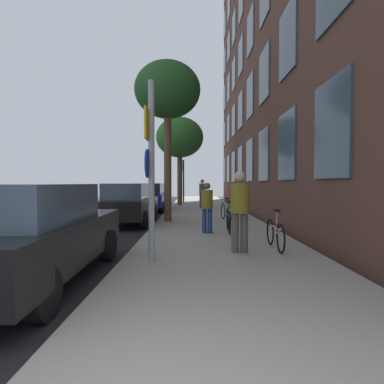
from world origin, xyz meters
name	(u,v)px	position (x,y,z in m)	size (l,w,h in m)	color
ground_plane	(138,214)	(-2.40, 15.00, 0.00)	(41.80, 41.80, 0.00)	#332D28
road_asphalt	(99,214)	(-4.50, 15.00, 0.01)	(7.00, 38.00, 0.01)	black
sidewalk	(203,212)	(1.10, 15.00, 0.06)	(4.20, 38.00, 0.12)	gray
building_facade	(254,11)	(3.69, 14.50, 10.47)	(0.56, 27.00, 20.89)	#513328
sign_post	(149,163)	(-0.40, 4.43, 2.03)	(0.16, 0.60, 3.50)	gray
traffic_light	(181,173)	(-0.36, 22.81, 2.42)	(0.43, 0.24, 3.35)	black
tree_near	(166,92)	(-0.56, 10.81, 5.28)	(2.62, 2.62, 6.35)	brown
tree_far	(178,138)	(-0.43, 19.77, 4.76)	(3.26, 3.26, 6.06)	brown
bicycle_0	(274,233)	(2.34, 5.56, 0.48)	(0.42, 1.60, 0.93)	black
bicycle_1	(227,219)	(1.56, 8.08, 0.51)	(0.42, 1.76, 0.98)	black
bicycle_2	(225,211)	(1.81, 10.99, 0.49)	(0.44, 1.60, 0.94)	black
pedestrian_0	(238,206)	(1.46, 5.17, 1.14)	(0.56, 0.56, 1.79)	#4C4742
pedestrian_1	(206,204)	(0.88, 7.81, 1.00)	(0.42, 0.42, 1.54)	navy
pedestrian_2	(201,191)	(1.05, 17.52, 1.13)	(0.53, 0.53, 1.76)	#4C4742
car_0	(31,233)	(-2.16, 3.42, 0.84)	(1.87, 4.50, 1.62)	black
car_1	(127,203)	(-2.12, 10.76, 0.84)	(1.83, 4.42, 1.62)	black
car_2	(148,197)	(-2.10, 16.39, 0.84)	(1.89, 4.11, 1.62)	navy
car_3	(154,193)	(-2.65, 24.04, 0.84)	(2.05, 4.35, 1.62)	#B7B7BC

